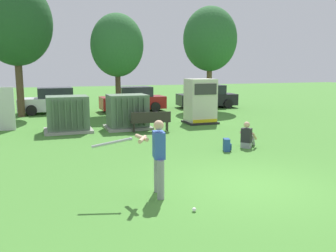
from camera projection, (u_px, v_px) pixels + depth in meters
ground_plane at (251, 185)px, 8.83m from camera, size 96.00×96.00×0.00m
transformer_west at (68, 114)px, 16.05m from camera, size 2.10×1.70×1.62m
transformer_mid_west at (127, 112)px, 16.86m from camera, size 2.10×1.70×1.62m
generator_enclosure at (200, 101)px, 18.44m from camera, size 1.60×1.40×2.30m
park_bench at (151, 120)px, 16.04m from camera, size 1.83×0.59×0.92m
batter at (156, 154)px, 7.99m from camera, size 1.62×0.74×1.74m
sports_ball at (194, 210)px, 7.21m from camera, size 0.09×0.09×0.09m
seated_spectator at (247, 137)px, 12.97m from camera, size 0.77×0.71×0.96m
backpack at (227, 145)px, 12.41m from camera, size 0.33×0.37×0.44m
tree_left at (16, 23)px, 20.21m from camera, size 4.09×4.09×7.82m
tree_center_left at (117, 46)px, 21.51m from camera, size 3.19×3.19×6.10m
tree_center_right at (210, 39)px, 23.96m from camera, size 3.62×3.62×6.91m
parked_car_left_of_center at (54, 101)px, 22.60m from camera, size 4.21×1.95×1.62m
parked_car_right_of_center at (133, 100)px, 23.57m from camera, size 4.23×1.98×1.62m
parked_car_rightmost at (207, 97)px, 25.76m from camera, size 4.34×2.21×1.62m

